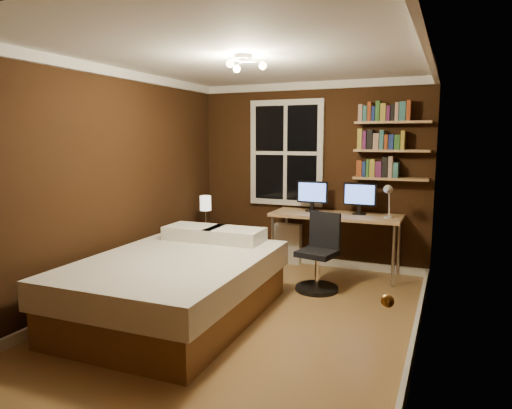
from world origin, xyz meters
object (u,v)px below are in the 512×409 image
at_px(radiator, 288,243).
at_px(nightstand, 206,247).
at_px(bedside_lamp, 206,212).
at_px(desk, 336,219).
at_px(monitor_left, 312,196).
at_px(desk_lamp, 388,201).
at_px(office_chair, 319,262).
at_px(bed, 177,285).
at_px(monitor_right, 360,199).

bearing_deg(radiator, nightstand, -149.03).
xyz_separation_m(bedside_lamp, desk, (1.71, 0.37, -0.04)).
distance_m(bedside_lamp, monitor_left, 1.46).
relative_size(desk_lamp, office_chair, 0.49).
bearing_deg(office_chair, bed, -116.77).
xyz_separation_m(bedside_lamp, monitor_right, (2.00, 0.45, 0.23)).
height_order(nightstand, radiator, radiator).
height_order(monitor_left, monitor_right, same).
height_order(radiator, desk, desk).
relative_size(radiator, monitor_right, 1.35).
bearing_deg(monitor_right, office_chair, -110.12).
relative_size(bedside_lamp, monitor_right, 1.05).
bearing_deg(desk_lamp, monitor_left, 168.38).
bearing_deg(desk, desk_lamp, -10.56).
xyz_separation_m(radiator, office_chair, (0.71, -0.95, 0.05)).
bearing_deg(monitor_right, desk, -163.71).
bearing_deg(nightstand, desk, 22.47).
relative_size(radiator, desk_lamp, 1.28).
height_order(nightstand, monitor_right, monitor_right).
relative_size(monitor_left, monitor_right, 1.00).
relative_size(monitor_left, office_chair, 0.46).
distance_m(radiator, desk, 0.88).
height_order(bedside_lamp, monitor_left, monitor_left).
bearing_deg(nightstand, monitor_left, 28.53).
height_order(bed, nightstand, bed).
bearing_deg(desk, bedside_lamp, -167.91).
distance_m(nightstand, desk, 1.81).
bearing_deg(desk_lamp, nightstand, -174.17).
relative_size(bed, radiator, 4.01).
height_order(desk, monitor_left, monitor_left).
distance_m(bedside_lamp, office_chair, 1.79).
bearing_deg(desk, nightstand, -167.91).
relative_size(monitor_left, desk_lamp, 0.95).
bearing_deg(bed, nightstand, 109.05).
relative_size(bed, desk_lamp, 5.13).
height_order(monitor_right, desk_lamp, desk_lamp).
distance_m(desk, desk_lamp, 0.73).
bearing_deg(monitor_right, bedside_lamp, -167.30).
xyz_separation_m(nightstand, bedside_lamp, (0.00, 0.00, 0.49)).
bearing_deg(monitor_right, nightstand, -167.30).
xyz_separation_m(bedside_lamp, office_chair, (1.70, -0.36, -0.43)).
relative_size(bedside_lamp, desk_lamp, 0.99).
distance_m(monitor_right, office_chair, 1.08).
relative_size(bed, monitor_left, 5.42).
xyz_separation_m(desk, monitor_right, (0.28, 0.08, 0.26)).
height_order(bed, bedside_lamp, bedside_lamp).
relative_size(bed, monitor_right, 5.42).
height_order(bedside_lamp, radiator, bedside_lamp).
distance_m(bed, desk, 2.37).
xyz_separation_m(bed, desk_lamp, (1.74, 1.94, 0.69)).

